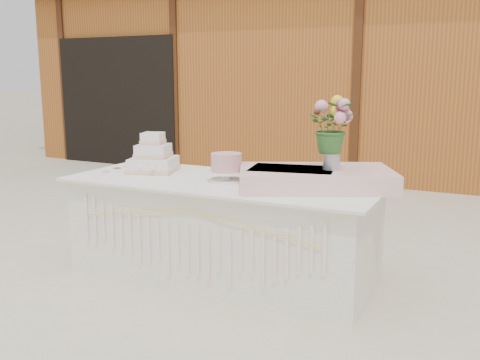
% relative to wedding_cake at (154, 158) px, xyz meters
% --- Properties ---
extents(ground, '(80.00, 80.00, 0.00)m').
position_rel_wedding_cake_xyz_m(ground, '(0.69, -0.08, -0.88)').
color(ground, beige).
rests_on(ground, ground).
extents(barn, '(12.60, 4.60, 3.30)m').
position_rel_wedding_cake_xyz_m(barn, '(0.68, 5.91, 0.80)').
color(barn, '#985820').
rests_on(barn, ground).
extents(cake_table, '(2.40, 1.00, 0.77)m').
position_rel_wedding_cake_xyz_m(cake_table, '(0.69, -0.09, -0.49)').
color(cake_table, silver).
rests_on(cake_table, ground).
extents(wedding_cake, '(0.44, 0.44, 0.32)m').
position_rel_wedding_cake_xyz_m(wedding_cake, '(0.00, 0.00, 0.00)').
color(wedding_cake, white).
rests_on(wedding_cake, cake_table).
extents(pink_cake_stand, '(0.29, 0.29, 0.21)m').
position_rel_wedding_cake_xyz_m(pink_cake_stand, '(0.73, -0.09, 0.01)').
color(pink_cake_stand, white).
rests_on(pink_cake_stand, cake_table).
extents(satin_runner, '(1.23, 1.01, 0.13)m').
position_rel_wedding_cake_xyz_m(satin_runner, '(1.40, -0.02, -0.04)').
color(satin_runner, beige).
rests_on(satin_runner, cake_table).
extents(flower_vase, '(0.12, 0.12, 0.16)m').
position_rel_wedding_cake_xyz_m(flower_vase, '(1.51, -0.00, 0.11)').
color(flower_vase, '#AEAEB3').
rests_on(flower_vase, satin_runner).
extents(bouquet, '(0.38, 0.35, 0.36)m').
position_rel_wedding_cake_xyz_m(bouquet, '(1.51, -0.00, 0.37)').
color(bouquet, '#2C5C24').
rests_on(bouquet, flower_vase).
extents(loose_flowers, '(0.23, 0.33, 0.02)m').
position_rel_wedding_cake_xyz_m(loose_flowers, '(-0.36, -0.08, -0.10)').
color(loose_flowers, pink).
rests_on(loose_flowers, cake_table).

